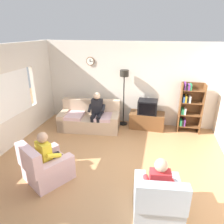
{
  "coord_description": "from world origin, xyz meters",
  "views": [
    {
      "loc": [
        1.03,
        -4.06,
        3.01
      ],
      "look_at": [
        -0.12,
        0.8,
        1.04
      ],
      "focal_mm": 33.31,
      "sensor_mm": 36.0,
      "label": 1
    }
  ],
  "objects_px": {
    "couch": "(90,119)",
    "person_on_couch": "(97,110)",
    "person_in_left_armchair": "(48,153)",
    "bookshelf": "(189,107)",
    "tv_stand": "(147,120)",
    "armchair_near_bookshelf": "(158,200)",
    "floor_lamp": "(124,83)",
    "tv": "(148,107)",
    "person_in_right_armchair": "(159,182)",
    "armchair_near_window": "(46,168)"
  },
  "relations": [
    {
      "from": "tv",
      "to": "armchair_near_window",
      "type": "height_order",
      "value": "tv"
    },
    {
      "from": "tv_stand",
      "to": "armchair_near_window",
      "type": "distance_m",
      "value": 3.6
    },
    {
      "from": "couch",
      "to": "bookshelf",
      "type": "relative_size",
      "value": 1.26
    },
    {
      "from": "floor_lamp",
      "to": "person_in_left_armchair",
      "type": "distance_m",
      "value": 3.37
    },
    {
      "from": "tv_stand",
      "to": "floor_lamp",
      "type": "relative_size",
      "value": 0.59
    },
    {
      "from": "person_on_couch",
      "to": "person_in_right_armchair",
      "type": "relative_size",
      "value": 1.11
    },
    {
      "from": "armchair_near_bookshelf",
      "to": "person_in_left_armchair",
      "type": "xyz_separation_m",
      "value": [
        -2.28,
        0.47,
        0.32
      ]
    },
    {
      "from": "floor_lamp",
      "to": "person_in_right_armchair",
      "type": "height_order",
      "value": "floor_lamp"
    },
    {
      "from": "person_in_left_armchair",
      "to": "person_in_right_armchair",
      "type": "distance_m",
      "value": 2.3
    },
    {
      "from": "tv",
      "to": "floor_lamp",
      "type": "distance_m",
      "value": 1.07
    },
    {
      "from": "armchair_near_bookshelf",
      "to": "person_in_right_armchair",
      "type": "bearing_deg",
      "value": 97.47
    },
    {
      "from": "tv_stand",
      "to": "person_on_couch",
      "type": "distance_m",
      "value": 1.69
    },
    {
      "from": "floor_lamp",
      "to": "armchair_near_bookshelf",
      "type": "height_order",
      "value": "floor_lamp"
    },
    {
      "from": "armchair_near_window",
      "to": "tv",
      "type": "bearing_deg",
      "value": 58.33
    },
    {
      "from": "armchair_near_window",
      "to": "person_in_right_armchair",
      "type": "distance_m",
      "value": 2.36
    },
    {
      "from": "tv_stand",
      "to": "person_on_couch",
      "type": "xyz_separation_m",
      "value": [
        -1.52,
        -0.59,
        0.44
      ]
    },
    {
      "from": "person_on_couch",
      "to": "tv_stand",
      "type": "bearing_deg",
      "value": 21.08
    },
    {
      "from": "bookshelf",
      "to": "armchair_near_window",
      "type": "bearing_deg",
      "value": -134.87
    },
    {
      "from": "armchair_near_window",
      "to": "person_in_right_armchair",
      "type": "bearing_deg",
      "value": -7.42
    },
    {
      "from": "bookshelf",
      "to": "person_on_couch",
      "type": "xyz_separation_m",
      "value": [
        -2.77,
        -0.66,
        -0.12
      ]
    },
    {
      "from": "tv",
      "to": "person_in_left_armchair",
      "type": "distance_m",
      "value": 3.49
    },
    {
      "from": "floor_lamp",
      "to": "person_in_right_armchair",
      "type": "distance_m",
      "value": 3.78
    },
    {
      "from": "tv",
      "to": "person_on_couch",
      "type": "relative_size",
      "value": 0.48
    },
    {
      "from": "couch",
      "to": "armchair_near_bookshelf",
      "type": "xyz_separation_m",
      "value": [
        2.25,
        -2.98,
        -0.02
      ]
    },
    {
      "from": "floor_lamp",
      "to": "couch",
      "type": "bearing_deg",
      "value": -150.06
    },
    {
      "from": "person_on_couch",
      "to": "armchair_near_bookshelf",
      "type": "bearing_deg",
      "value": -55.53
    },
    {
      "from": "tv_stand",
      "to": "bookshelf",
      "type": "height_order",
      "value": "bookshelf"
    },
    {
      "from": "person_in_right_armchair",
      "to": "armchair_near_window",
      "type": "bearing_deg",
      "value": 172.58
    },
    {
      "from": "bookshelf",
      "to": "person_in_right_armchair",
      "type": "relative_size",
      "value": 1.41
    },
    {
      "from": "couch",
      "to": "person_on_couch",
      "type": "height_order",
      "value": "person_on_couch"
    },
    {
      "from": "person_in_left_armchair",
      "to": "bookshelf",
      "type": "bearing_deg",
      "value": 44.86
    },
    {
      "from": "armchair_near_window",
      "to": "person_in_right_armchair",
      "type": "height_order",
      "value": "person_in_right_armchair"
    },
    {
      "from": "couch",
      "to": "person_on_couch",
      "type": "distance_m",
      "value": 0.49
    },
    {
      "from": "bookshelf",
      "to": "armchair_near_window",
      "type": "distance_m",
      "value": 4.46
    },
    {
      "from": "person_in_right_armchair",
      "to": "tv",
      "type": "bearing_deg",
      "value": 97.52
    },
    {
      "from": "person_on_couch",
      "to": "person_in_left_armchair",
      "type": "relative_size",
      "value": 1.11
    },
    {
      "from": "tv_stand",
      "to": "person_in_right_armchair",
      "type": "xyz_separation_m",
      "value": [
        0.44,
        -3.37,
        0.34
      ]
    },
    {
      "from": "floor_lamp",
      "to": "person_on_couch",
      "type": "height_order",
      "value": "floor_lamp"
    },
    {
      "from": "bookshelf",
      "to": "floor_lamp",
      "type": "relative_size",
      "value": 0.85
    },
    {
      "from": "couch",
      "to": "floor_lamp",
      "type": "height_order",
      "value": "floor_lamp"
    },
    {
      "from": "tv_stand",
      "to": "tv",
      "type": "relative_size",
      "value": 1.83
    },
    {
      "from": "bookshelf",
      "to": "armchair_near_bookshelf",
      "type": "height_order",
      "value": "bookshelf"
    },
    {
      "from": "tv_stand",
      "to": "person_in_left_armchair",
      "type": "height_order",
      "value": "person_in_left_armchair"
    },
    {
      "from": "bookshelf",
      "to": "person_in_left_armchair",
      "type": "height_order",
      "value": "bookshelf"
    },
    {
      "from": "tv_stand",
      "to": "bookshelf",
      "type": "bearing_deg",
      "value": 3.33
    },
    {
      "from": "floor_lamp",
      "to": "armchair_near_window",
      "type": "distance_m",
      "value": 3.54
    },
    {
      "from": "tv",
      "to": "person_in_right_armchair",
      "type": "relative_size",
      "value": 0.54
    },
    {
      "from": "floor_lamp",
      "to": "armchair_near_window",
      "type": "height_order",
      "value": "floor_lamp"
    },
    {
      "from": "tv_stand",
      "to": "person_in_left_armchair",
      "type": "relative_size",
      "value": 0.98
    },
    {
      "from": "couch",
      "to": "bookshelf",
      "type": "bearing_deg",
      "value": 10.22
    }
  ]
}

